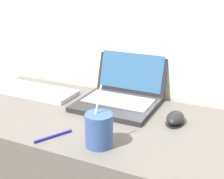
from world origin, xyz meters
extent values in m
cube|color=#232326|center=(-0.01, 0.40, 0.76)|extent=(0.31, 0.27, 0.02)
cube|color=gray|center=(-0.01, 0.42, 0.77)|extent=(0.28, 0.15, 0.00)
cube|color=#232326|center=(-0.01, 0.57, 0.88)|extent=(0.31, 0.08, 0.23)
cube|color=#2D567F|center=(-0.01, 0.56, 0.88)|extent=(0.29, 0.06, 0.21)
cylinder|color=#33518C|center=(0.07, 0.10, 0.80)|extent=(0.09, 0.09, 0.11)
cylinder|color=black|center=(0.07, 0.10, 0.85)|extent=(0.07, 0.07, 0.01)
cylinder|color=white|center=(0.06, 0.10, 0.86)|extent=(0.02, 0.05, 0.16)
ellipsoid|color=black|center=(0.25, 0.36, 0.75)|extent=(0.06, 0.11, 0.01)
ellipsoid|color=black|center=(0.25, 0.36, 0.77)|extent=(0.06, 0.10, 0.04)
cube|color=silver|center=(-0.41, 0.39, 0.76)|extent=(0.38, 0.15, 0.02)
cylinder|color=#191999|center=(-0.09, 0.08, 0.75)|extent=(0.07, 0.12, 0.01)
camera|label=1|loc=(0.48, -0.66, 1.25)|focal=50.00mm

